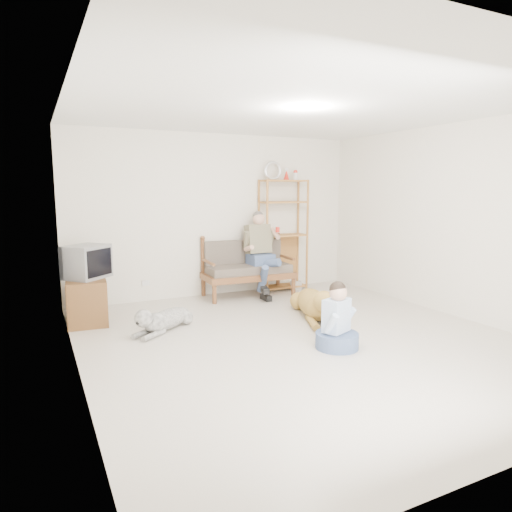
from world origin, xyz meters
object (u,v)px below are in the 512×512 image
loveseat (247,267)px  tv_stand (86,300)px  golden_retriever (315,304)px  etagere (283,234)px

loveseat → tv_stand: bearing=-167.3°
loveseat → golden_retriever: size_ratio=0.97×
etagere → tv_stand: (-3.39, -0.56, -0.70)m
loveseat → etagere: bearing=12.2°
tv_stand → golden_retriever: 3.15m
loveseat → etagere: 0.94m
loveseat → etagere: etagere is taller
loveseat → etagere: size_ratio=0.68×
etagere → golden_retriever: bearing=-105.7°
tv_stand → golden_retriever: tv_stand is taller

